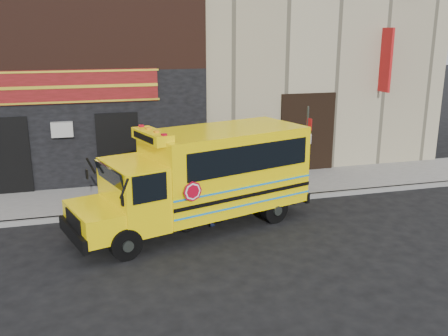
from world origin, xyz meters
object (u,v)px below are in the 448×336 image
object	(u,v)px
school_bus	(205,174)
bicycle	(204,210)
cyclist	(208,197)
sign_pole	(307,147)

from	to	relation	value
school_bus	bicycle	bearing A→B (deg)	-111.08
school_bus	bicycle	world-z (taller)	school_bus
school_bus	cyclist	size ratio (longest dim) A/B	4.14
sign_pole	cyclist	distance (m)	4.31
school_bus	bicycle	size ratio (longest dim) A/B	4.02
school_bus	bicycle	xyz separation A→B (m)	(-0.10, -0.26, -0.97)
sign_pole	bicycle	size ratio (longest dim) A/B	1.70
cyclist	bicycle	bearing A→B (deg)	94.02
sign_pole	cyclist	bearing A→B (deg)	-154.69
sign_pole	bicycle	xyz separation A→B (m)	(-3.96, -1.90, -1.15)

